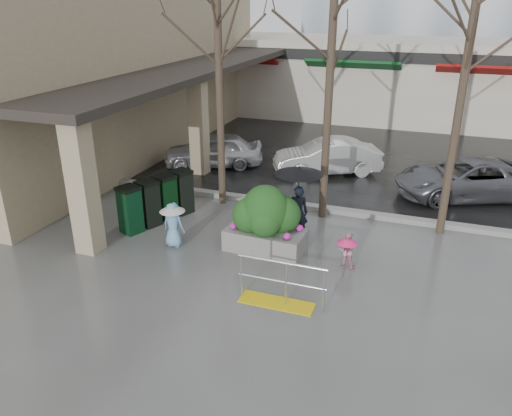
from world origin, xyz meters
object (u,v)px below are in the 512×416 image
Objects in this scene: car_b at (327,157)px; handrail at (280,288)px; tree_midwest at (333,29)px; child_blue at (173,221)px; news_boxes at (157,200)px; tree_mideast at (469,48)px; woman at (298,192)px; car_c at (468,179)px; tree_west at (218,32)px; car_a at (213,150)px; planter at (266,220)px; child_pink at (347,247)px.

handrail is at bearing -20.91° from car_b.
tree_midwest is at bearing 91.91° from handrail.
child_blue is 1.67m from news_boxes.
tree_mideast reaches higher than woman.
car_c reaches higher than handrail.
car_a is at bearing 118.37° from tree_west.
car_c is at bearing 53.20° from news_boxes.
planter reaches higher than car_b.
child_blue is at bearing -23.86° from news_boxes.
child_blue is (-4.41, -0.40, 0.18)m from child_pink.
car_b is 0.84× the size of car_c.
car_b is at bearing 80.22° from news_boxes.
tree_mideast is at bearing 46.51° from car_a.
handrail is 3.31m from woman.
car_a is 9.01m from car_c.
news_boxes reaches higher than child_blue.
tree_mideast is at bearing 31.39° from planter.
car_c is (3.88, 7.90, 0.25)m from handrail.
child_pink is 0.24× the size of car_a.
car_b is at bearing 57.47° from tree_west.
tree_west is 1.84× the size of car_a.
car_a is at bearing -114.39° from car_c.
woman is (2.88, -1.66, -3.76)m from tree_west.
news_boxes reaches higher than car_a.
child_pink is (4.40, -2.75, -4.56)m from tree_west.
car_a is at bearing -48.53° from child_pink.
news_boxes is at bearing -42.89° from child_blue.
handrail is at bearing -88.09° from tree_midwest.
tree_west is at bearing -180.00° from tree_mideast.
tree_midwest is at bearing 34.73° from car_a.
woman is at bearing 21.40° from car_a.
planter is (-2.09, 0.19, 0.31)m from child_pink.
woman is 1.00× the size of planter.
woman is 1.17m from planter.
tree_west reaches higher than car_a.
tree_midwest is 5.59m from child_pink.
tree_mideast reaches higher than child_pink.
tree_mideast is at bearing 0.00° from tree_west.
handrail is 0.93× the size of planter.
car_c reaches higher than child_blue.
woman is 1.71× the size of child_blue.
tree_west reaches higher than child_blue.
news_boxes is 5.27m from car_a.
news_boxes is (-1.16, 1.20, -0.04)m from child_blue.
planter reaches higher than child_blue.
tree_mideast reaches higher than news_boxes.
tree_mideast is 5.55m from child_pink.
child_blue is at bearing -165.55° from planter.
news_boxes reaches higher than car_b.
planter is at bearing 12.33° from news_boxes.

